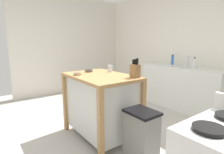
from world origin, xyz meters
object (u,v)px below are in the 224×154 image
object	(u,v)px
bowl_stoneware_deep	(89,70)
drinking_cup	(110,69)
trash_bin	(141,137)
knife_block	(135,70)
bowl_ceramic_small	(78,74)
kitchen_island	(101,103)
bottle_spray_cleaner	(194,63)
sink_faucet	(188,61)
bottle_dish_soap	(172,60)

from	to	relation	value
bowl_stoneware_deep	drinking_cup	bearing A→B (deg)	53.81
drinking_cup	trash_bin	size ratio (longest dim) A/B	0.17
drinking_cup	knife_block	bearing A→B (deg)	-0.77
bowl_ceramic_small	trash_bin	world-z (taller)	bowl_ceramic_small
kitchen_island	bowl_ceramic_small	size ratio (longest dim) A/B	9.57
drinking_cup	bottle_spray_cleaner	xyz separation A→B (m)	(0.33, 1.82, 0.00)
trash_bin	sink_faucet	xyz separation A→B (m)	(-0.76, 2.13, 0.67)
bowl_stoneware_deep	trash_bin	bearing A→B (deg)	1.67
trash_bin	knife_block	bearing A→B (deg)	147.91
bottle_spray_cleaner	knife_block	bearing A→B (deg)	-82.93
kitchen_island	drinking_cup	world-z (taller)	drinking_cup
kitchen_island	trash_bin	world-z (taller)	kitchen_island
kitchen_island	knife_block	xyz separation A→B (m)	(0.42, 0.26, 0.50)
bowl_ceramic_small	bottle_spray_cleaner	world-z (taller)	bottle_spray_cleaner
bowl_ceramic_small	bottle_spray_cleaner	xyz separation A→B (m)	(0.37, 2.35, 0.03)
drinking_cup	sink_faucet	size ratio (longest dim) A/B	0.48
bowl_ceramic_small	sink_faucet	size ratio (longest dim) A/B	0.51
kitchen_island	drinking_cup	size ratio (longest dim) A/B	10.09
drinking_cup	trash_bin	xyz separation A→B (m)	(0.92, -0.23, -0.66)
bowl_stoneware_deep	drinking_cup	distance (m)	0.33
bowl_ceramic_small	bowl_stoneware_deep	world-z (taller)	bowl_stoneware_deep
kitchen_island	bottle_spray_cleaner	world-z (taller)	bottle_spray_cleaner
bowl_ceramic_small	bottle_dish_soap	size ratio (longest dim) A/B	0.50
bowl_stoneware_deep	sink_faucet	bearing A→B (deg)	80.81
drinking_cup	bowl_ceramic_small	bearing A→B (deg)	-94.02
kitchen_island	bottle_dish_soap	world-z (taller)	bottle_dish_soap
bowl_stoneware_deep	drinking_cup	size ratio (longest dim) A/B	1.10
knife_block	bottle_dish_soap	world-z (taller)	knife_block
knife_block	bottle_spray_cleaner	distance (m)	1.84
knife_block	bowl_ceramic_small	bearing A→B (deg)	-138.85
bowl_ceramic_small	bowl_stoneware_deep	xyz separation A→B (m)	(-0.16, 0.26, 0.00)
bowl_stoneware_deep	sink_faucet	distance (m)	2.20
bottle_spray_cleaner	bottle_dish_soap	distance (m)	0.54
kitchen_island	bowl_ceramic_small	bearing A→B (deg)	-124.70
kitchen_island	bottle_spray_cleaner	size ratio (longest dim) A/B	5.22
bowl_ceramic_small	sink_faucet	world-z (taller)	sink_faucet
sink_faucet	bottle_dish_soap	xyz separation A→B (m)	(-0.36, -0.04, -0.00)
kitchen_island	bowl_stoneware_deep	distance (m)	0.55
sink_faucet	bottle_spray_cleaner	distance (m)	0.20
bowl_stoneware_deep	bottle_dish_soap	world-z (taller)	bottle_dish_soap
bowl_stoneware_deep	bottle_spray_cleaner	world-z (taller)	bottle_spray_cleaner
knife_block	bottle_dish_soap	xyz separation A→B (m)	(-0.76, 1.87, -0.03)
sink_faucet	bottle_spray_cleaner	size ratio (longest dim) A/B	1.07
bowl_stoneware_deep	bottle_dish_soap	xyz separation A→B (m)	(-0.01, 2.13, 0.04)
kitchen_island	knife_block	bearing A→B (deg)	32.08
knife_block	bottle_spray_cleaner	world-z (taller)	knife_block
knife_block	bowl_stoneware_deep	world-z (taller)	knife_block
trash_bin	bottle_dish_soap	xyz separation A→B (m)	(-1.12, 2.09, 0.67)
kitchen_island	drinking_cup	distance (m)	0.55
knife_block	sink_faucet	bearing A→B (deg)	101.98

